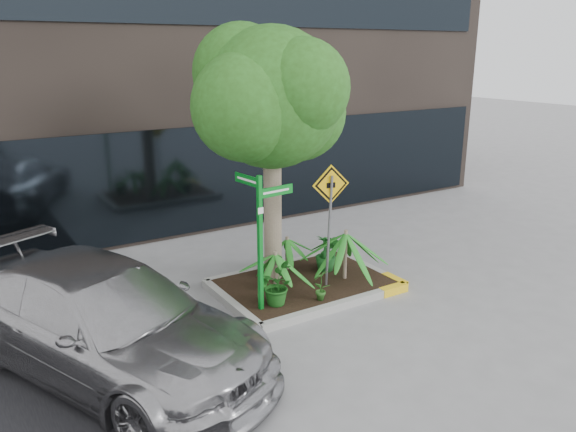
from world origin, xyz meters
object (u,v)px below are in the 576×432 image
tree (271,98)px  street_sign_post (261,231)px  parked_car (105,320)px  cattle_sign (330,206)px

tree → street_sign_post: bearing=-128.5°
parked_car → street_sign_post: (2.73, 0.34, 0.77)m
cattle_sign → tree: bearing=132.8°
tree → cattle_sign: (0.64, -0.99, -1.88)m
tree → parked_car: 4.80m
tree → cattle_sign: 2.22m
street_sign_post → cattle_sign: (1.50, 0.10, 0.19)m
tree → cattle_sign: bearing=-57.4°
parked_car → street_sign_post: bearing=-17.1°
street_sign_post → cattle_sign: street_sign_post is taller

